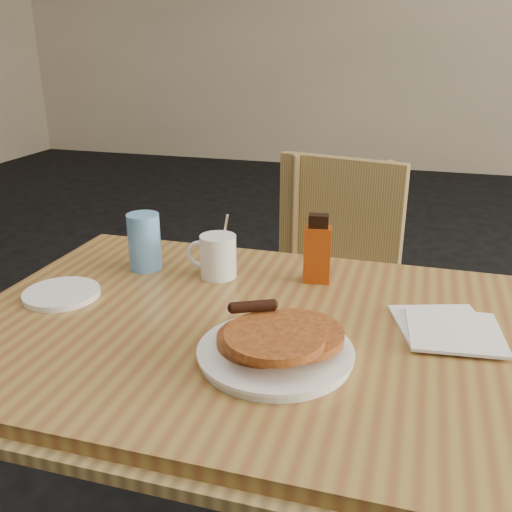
{
  "coord_description": "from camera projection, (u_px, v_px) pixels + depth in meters",
  "views": [
    {
      "loc": [
        0.32,
        -0.93,
        1.25
      ],
      "look_at": [
        0.04,
        0.03,
        0.86
      ],
      "focal_mm": 40.0,
      "sensor_mm": 36.0,
      "label": 1
    }
  ],
  "objects": [
    {
      "name": "wall_back",
      "position": [
        399.0,
        21.0,
        5.35
      ],
      "size": [
        8.0,
        0.0,
        8.0
      ],
      "primitive_type": "plane",
      "rotation": [
        1.57,
        0.0,
        0.0
      ],
      "color": "beige",
      "rests_on": "ground"
    },
    {
      "name": "pancake_plate",
      "position": [
        276.0,
        346.0,
        0.94
      ],
      "size": [
        0.26,
        0.26,
        0.08
      ],
      "rotation": [
        0.0,
        0.0,
        0.02
      ],
      "color": "white",
      "rests_on": "main_table"
    },
    {
      "name": "main_table",
      "position": [
        267.0,
        346.0,
        1.07
      ],
      "size": [
        1.19,
        0.81,
        0.75
      ],
      "rotation": [
        0.0,
        0.0,
        -0.0
      ],
      "color": "olive",
      "rests_on": "floor"
    },
    {
      "name": "coffee_mug",
      "position": [
        217.0,
        255.0,
        1.26
      ],
      "size": [
        0.11,
        0.08,
        0.15
      ],
      "rotation": [
        0.0,
        0.0,
        0.35
      ],
      "color": "white",
      "rests_on": "main_table"
    },
    {
      "name": "side_saucer",
      "position": [
        62.0,
        294.0,
        1.17
      ],
      "size": [
        0.19,
        0.19,
        0.01
      ],
      "primitive_type": "cylinder",
      "rotation": [
        0.0,
        0.0,
        0.23
      ],
      "color": "white",
      "rests_on": "main_table"
    },
    {
      "name": "blue_tumbler",
      "position": [
        144.0,
        242.0,
        1.3
      ],
      "size": [
        0.09,
        0.09,
        0.13
      ],
      "primitive_type": "cylinder",
      "rotation": [
        0.0,
        0.0,
        -0.24
      ],
      "color": "#609FE2",
      "rests_on": "main_table"
    },
    {
      "name": "napkin_stack",
      "position": [
        448.0,
        328.0,
        1.03
      ],
      "size": [
        0.21,
        0.22,
        0.01
      ],
      "rotation": [
        0.0,
        0.0,
        0.31
      ],
      "color": "white",
      "rests_on": "main_table"
    },
    {
      "name": "chair_main_far",
      "position": [
        332.0,
        279.0,
        1.79
      ],
      "size": [
        0.49,
        0.49,
        0.9
      ],
      "rotation": [
        0.0,
        0.0,
        -0.22
      ],
      "color": "tan",
      "rests_on": "floor"
    },
    {
      "name": "syrup_bottle",
      "position": [
        317.0,
        251.0,
        1.22
      ],
      "size": [
        0.06,
        0.04,
        0.15
      ],
      "rotation": [
        0.0,
        0.0,
        0.13
      ],
      "color": "maroon",
      "rests_on": "main_table"
    }
  ]
}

